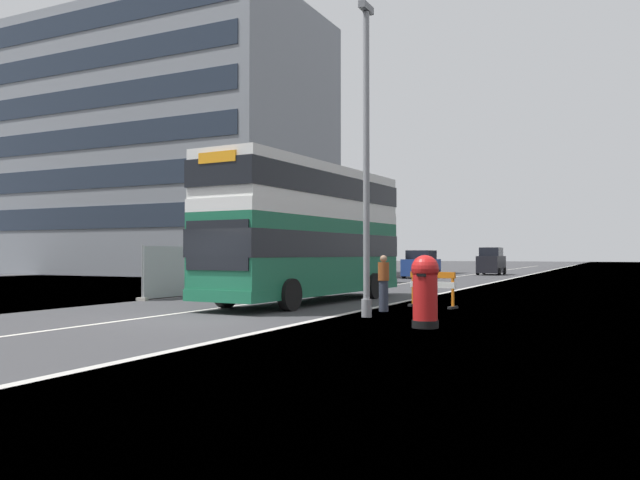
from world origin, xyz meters
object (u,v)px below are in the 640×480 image
object	(u,v)px
double_decker_bus	(309,230)
car_receding_mid	(421,265)
red_pillar_postbox	(425,288)
pedestrian_at_kerb	(384,283)
car_receding_far	(491,262)
lamppost_foreground	(366,168)
car_oncoming_near	(367,266)
roadworks_barrier	(432,285)

from	to	relation	value
double_decker_bus	car_receding_mid	bearing A→B (deg)	97.35
red_pillar_postbox	pedestrian_at_kerb	size ratio (longest dim) A/B	1.01
red_pillar_postbox	car_receding_far	world-z (taller)	car_receding_far
lamppost_foreground	car_receding_far	bearing A→B (deg)	95.73
car_oncoming_near	car_receding_mid	xyz separation A→B (m)	(0.45, 9.46, -0.09)
car_oncoming_near	pedestrian_at_kerb	bearing A→B (deg)	-66.70
roadworks_barrier	pedestrian_at_kerb	distance (m)	2.25
car_receding_mid	car_receding_far	world-z (taller)	car_receding_far
car_oncoming_near	car_receding_far	distance (m)	19.39
roadworks_barrier	car_oncoming_near	distance (m)	16.80
car_oncoming_near	car_receding_far	world-z (taller)	car_receding_far
car_receding_mid	car_receding_far	xyz separation A→B (m)	(3.15, 9.59, 0.12)
red_pillar_postbox	lamppost_foreground	bearing A→B (deg)	141.41
roadworks_barrier	car_receding_far	distance (m)	34.04
roadworks_barrier	car_oncoming_near	xyz separation A→B (m)	(-8.15, 14.69, 0.31)
car_receding_mid	pedestrian_at_kerb	size ratio (longest dim) A/B	2.28
red_pillar_postbox	car_oncoming_near	world-z (taller)	car_oncoming_near
roadworks_barrier	double_decker_bus	bearing A→B (deg)	178.87
lamppost_foreground	car_receding_mid	distance (m)	29.04
double_decker_bus	roadworks_barrier	world-z (taller)	double_decker_bus
roadworks_barrier	lamppost_foreground	bearing A→B (deg)	-101.21
double_decker_bus	lamppost_foreground	world-z (taller)	lamppost_foreground
roadworks_barrier	car_receding_mid	size ratio (longest dim) A/B	0.44
double_decker_bus	car_oncoming_near	xyz separation A→B (m)	(-3.55, 14.60, -1.56)
double_decker_bus	roadworks_barrier	size ratio (longest dim) A/B	6.24
car_oncoming_near	car_receding_far	xyz separation A→B (m)	(3.61, 19.05, 0.03)
lamppost_foreground	roadworks_barrier	distance (m)	5.22
double_decker_bus	car_receding_far	size ratio (longest dim) A/B	2.66
red_pillar_postbox	car_receding_far	size ratio (longest dim) A/B	0.43
pedestrian_at_kerb	lamppost_foreground	bearing A→B (deg)	-84.54
car_oncoming_near	car_receding_mid	bearing A→B (deg)	87.27
car_receding_far	pedestrian_at_kerb	world-z (taller)	car_receding_far
car_receding_far	red_pillar_postbox	bearing A→B (deg)	-81.38
lamppost_foreground	red_pillar_postbox	size ratio (longest dim) A/B	5.07
red_pillar_postbox	pedestrian_at_kerb	bearing A→B (deg)	123.43
lamppost_foreground	roadworks_barrier	xyz separation A→B (m)	(0.77, 3.88, -3.40)
lamppost_foreground	car_oncoming_near	xyz separation A→B (m)	(-7.38, 18.57, -3.09)
red_pillar_postbox	car_receding_far	distance (m)	39.82
car_receding_mid	car_receding_far	bearing A→B (deg)	71.80
red_pillar_postbox	car_receding_mid	xyz separation A→B (m)	(-9.12, 29.78, 0.01)
pedestrian_at_kerb	red_pillar_postbox	bearing A→B (deg)	-56.57
double_decker_bus	lamppost_foreground	bearing A→B (deg)	-46.06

